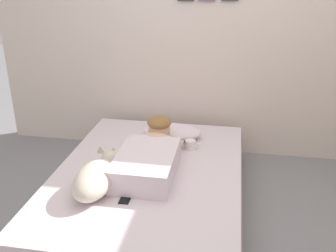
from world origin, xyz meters
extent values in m
plane|color=gray|center=(0.00, 0.00, 0.00)|extent=(12.29, 12.29, 0.00)
cube|color=silver|center=(0.00, 1.40, 1.25)|extent=(4.15, 0.10, 2.50)
cube|color=gray|center=(-0.31, 0.24, 0.07)|extent=(1.43, 1.99, 0.14)
cube|color=silver|center=(-0.31, 0.24, 0.23)|extent=(1.39, 1.93, 0.19)
ellipsoid|color=silver|center=(-0.23, 0.87, 0.39)|extent=(0.52, 0.32, 0.11)
cube|color=silver|center=(-0.31, 0.17, 0.42)|extent=(0.42, 0.64, 0.18)
ellipsoid|color=#D8AD8E|center=(-0.31, 0.51, 0.44)|extent=(0.32, 0.20, 0.16)
sphere|color=#D8AD8E|center=(-0.31, 0.67, 0.48)|extent=(0.19, 0.19, 0.19)
ellipsoid|color=olive|center=(-0.31, 0.67, 0.55)|extent=(0.20, 0.20, 0.10)
cylinder|color=#D8AD8E|center=(-0.41, 0.65, 0.41)|extent=(0.23, 0.07, 0.14)
cylinder|color=#D8AD8E|center=(-0.21, 0.65, 0.41)|extent=(0.23, 0.07, 0.14)
ellipsoid|color=beige|center=(-0.60, -0.12, 0.43)|extent=(0.26, 0.48, 0.20)
sphere|color=beige|center=(-0.57, 0.14, 0.45)|extent=(0.15, 0.15, 0.15)
cone|color=#A79F8E|center=(-0.65, 0.16, 0.52)|extent=(0.05, 0.05, 0.05)
cone|color=#A79F8E|center=(-0.55, 0.16, 0.52)|extent=(0.05, 0.05, 0.05)
cylinder|color=white|center=(-0.04, 0.67, 0.37)|extent=(0.09, 0.09, 0.07)
torus|color=white|center=(0.01, 0.67, 0.37)|extent=(0.05, 0.01, 0.05)
cube|color=black|center=(-0.38, -0.16, 0.34)|extent=(0.07, 0.14, 0.01)
camera|label=1|loc=(0.27, -2.26, 1.78)|focal=41.28mm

